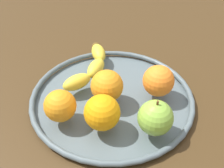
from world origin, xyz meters
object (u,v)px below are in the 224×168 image
(orange_front_left, at_px, (106,85))
(orange_front_right, at_px, (60,106))
(banana, at_px, (91,66))
(orange_back_right, at_px, (158,81))
(fruit_bowl, at_px, (112,97))
(apple, at_px, (155,118))
(orange_center, at_px, (102,113))

(orange_front_left, height_order, orange_front_right, orange_front_left)
(banana, xyz_separation_m, orange_back_right, (0.04, -0.17, 0.02))
(orange_front_right, bearing_deg, orange_back_right, -29.70)
(orange_front_left, xyz_separation_m, orange_front_right, (-0.10, 0.03, -0.00))
(banana, bearing_deg, orange_front_right, -178.15)
(fruit_bowl, relative_size, banana, 1.89)
(banana, distance_m, apple, 0.23)
(fruit_bowl, distance_m, banana, 0.10)
(orange_front_left, bearing_deg, apple, -94.82)
(apple, relative_size, orange_back_right, 1.10)
(orange_back_right, bearing_deg, orange_front_right, 150.30)
(fruit_bowl, xyz_separation_m, orange_front_left, (-0.02, 0.00, 0.04))
(fruit_bowl, height_order, banana, banana)
(apple, bearing_deg, orange_front_left, 85.18)
(orange_front_left, distance_m, orange_back_right, 0.12)
(orange_back_right, bearing_deg, apple, -150.44)
(banana, relative_size, apple, 2.54)
(orange_back_right, bearing_deg, orange_center, 168.87)
(orange_front_left, height_order, orange_center, same)
(orange_front_left, relative_size, orange_center, 1.00)
(orange_front_right, relative_size, orange_center, 0.92)
(fruit_bowl, relative_size, orange_front_left, 5.23)
(fruit_bowl, bearing_deg, apple, -102.25)
(fruit_bowl, relative_size, orange_center, 5.20)
(apple, bearing_deg, orange_front_right, 119.44)
(orange_front_right, height_order, orange_center, orange_center)
(orange_center, bearing_deg, fruit_bowl, 28.29)
(orange_center, bearing_deg, orange_front_left, 36.08)
(fruit_bowl, xyz_separation_m, apple, (-0.03, -0.13, 0.04))
(apple, relative_size, orange_front_left, 1.09)
(orange_front_right, bearing_deg, banana, 21.57)
(fruit_bowl, bearing_deg, orange_center, -151.71)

